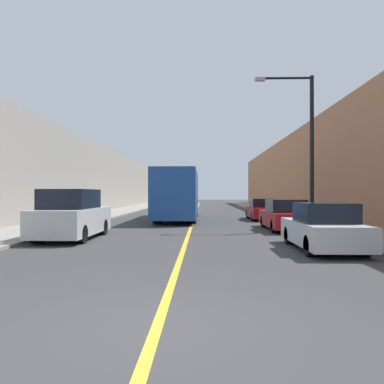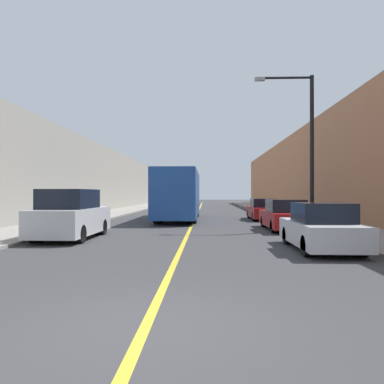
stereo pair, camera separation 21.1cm
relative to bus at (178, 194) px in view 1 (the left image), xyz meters
The scene contains 12 objects.
ground_plane 21.02m from the bus, 87.10° to the right, with size 200.00×200.00×0.00m, color #38383A.
sidewalk_left 11.27m from the bus, 125.33° to the left, with size 3.51×72.00×0.12m, color gray.
sidewalk_right 12.60m from the bus, 46.72° to the left, with size 3.51×72.00×0.12m, color gray.
building_row_left 13.74m from the bus, 138.29° to the left, with size 4.00×72.00×6.51m, color gray.
building_row_right 15.44m from the bus, 36.43° to the left, with size 4.00×72.00×7.67m, color #B2724C.
road_center_line 9.31m from the bus, 83.36° to the left, with size 0.16×72.00×0.01m, color gold.
bus is the anchor object (origin of this frame).
parked_suv_left 11.67m from the bus, 107.72° to the right, with size 1.95×4.65×1.98m.
car_right_near 14.89m from the bus, 68.05° to the right, with size 1.79×4.22×1.52m.
car_right_mid 9.27m from the bus, 51.29° to the right, with size 1.84×4.79×1.51m.
car_right_far 5.86m from the bus, ahead, with size 1.78×4.57×1.46m.
street_lamp_right 10.28m from the bus, 46.50° to the right, with size 2.91×0.24×7.53m.
Camera 1 is at (0.62, -4.96, 1.82)m, focal length 35.00 mm.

